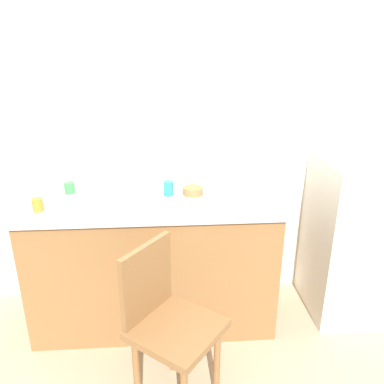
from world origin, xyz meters
TOP-DOWN VIEW (x-y plane):
  - back_wall at (0.00, 1.00)m, footprint 4.80×0.10m
  - cabinet_base at (-0.12, 0.65)m, footprint 1.54×0.60m
  - countertop at (-0.12, 0.65)m, footprint 1.58×0.64m
  - faucet at (-0.28, 0.90)m, footprint 0.02×0.02m
  - refrigerator at (1.25, 0.67)m, footprint 0.58×0.56m
  - chair at (-0.04, -0.02)m, footprint 0.56×0.56m
  - dish_tray at (-0.39, 0.54)m, footprint 0.28×0.20m
  - terracotta_bowl at (0.14, 0.69)m, footprint 0.13×0.13m
  - cup_orange at (-0.77, 0.50)m, footprint 0.06×0.06m
  - cup_teal at (-0.02, 0.68)m, footprint 0.06×0.06m
  - cup_green at (-0.64, 0.76)m, footprint 0.07×0.07m

SIDE VIEW (x-z plane):
  - cabinet_base at x=-0.12m, z-range 0.00..0.85m
  - chair at x=-0.04m, z-range 0.05..0.94m
  - refrigerator at x=1.25m, z-range 0.00..1.11m
  - countertop at x=-0.12m, z-range 0.85..0.89m
  - terracotta_bowl at x=0.14m, z-range 0.89..0.94m
  - dish_tray at x=-0.39m, z-range 0.89..0.94m
  - cup_green at x=-0.64m, z-range 0.89..0.96m
  - cup_orange at x=-0.77m, z-range 0.89..0.97m
  - cup_teal at x=-0.02m, z-range 0.89..0.99m
  - faucet at x=-0.28m, z-range 0.89..1.15m
  - back_wall at x=0.00m, z-range 0.00..2.51m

